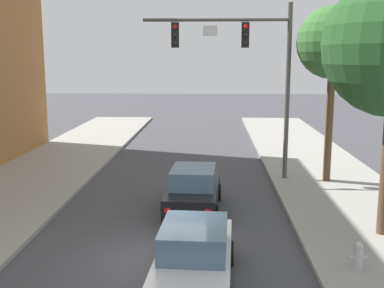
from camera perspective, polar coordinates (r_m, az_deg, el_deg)
ground_plane at (r=12.92m, az=-4.02°, el=-14.25°), size 120.00×120.00×0.00m
traffic_signal_mast at (r=20.48m, az=6.68°, el=10.16°), size 6.28×0.38×7.50m
car_lead_black at (r=16.78m, az=0.20°, el=-5.73°), size 2.00×4.32×1.60m
car_following_white at (r=11.43m, az=0.30°, el=-13.66°), size 1.99×4.31×1.60m
fire_hydrant at (r=12.83m, az=19.41°, el=-12.56°), size 0.48×0.24×0.72m
street_tree_second at (r=20.74m, az=16.71°, el=11.53°), size 3.03×3.03×7.38m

